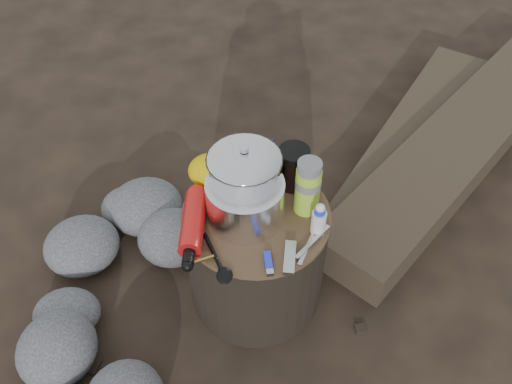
{
  "coord_description": "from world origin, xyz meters",
  "views": [
    {
      "loc": [
        -0.02,
        -1.01,
        1.57
      ],
      "look_at": [
        0.0,
        0.0,
        0.48
      ],
      "focal_mm": 38.7,
      "sensor_mm": 36.0,
      "label": 1
    }
  ],
  "objects_px": {
    "stump": "(256,255)",
    "fuel_bottle": "(193,222)",
    "log_main": "(464,139)",
    "travel_mug": "(293,168)",
    "camping_pot": "(245,177)",
    "thermos": "(308,187)"
  },
  "relations": [
    {
      "from": "camping_pot",
      "to": "thermos",
      "type": "xyz_separation_m",
      "value": [
        0.17,
        -0.03,
        -0.01
      ]
    },
    {
      "from": "log_main",
      "to": "travel_mug",
      "type": "distance_m",
      "value": 1.0
    },
    {
      "from": "log_main",
      "to": "thermos",
      "type": "distance_m",
      "value": 1.04
    },
    {
      "from": "camping_pot",
      "to": "thermos",
      "type": "relative_size",
      "value": 1.15
    },
    {
      "from": "log_main",
      "to": "travel_mug",
      "type": "bearing_deg",
      "value": -102.18
    },
    {
      "from": "thermos",
      "to": "stump",
      "type": "bearing_deg",
      "value": -171.58
    },
    {
      "from": "thermos",
      "to": "travel_mug",
      "type": "distance_m",
      "value": 0.11
    },
    {
      "from": "fuel_bottle",
      "to": "travel_mug",
      "type": "height_order",
      "value": "travel_mug"
    },
    {
      "from": "stump",
      "to": "fuel_bottle",
      "type": "relative_size",
      "value": 1.62
    },
    {
      "from": "camping_pot",
      "to": "travel_mug",
      "type": "xyz_separation_m",
      "value": [
        0.14,
        0.07,
        -0.04
      ]
    },
    {
      "from": "log_main",
      "to": "camping_pot",
      "type": "bearing_deg",
      "value": -103.37
    },
    {
      "from": "camping_pot",
      "to": "fuel_bottle",
      "type": "distance_m",
      "value": 0.19
    },
    {
      "from": "camping_pot",
      "to": "stump",
      "type": "bearing_deg",
      "value": -57.83
    },
    {
      "from": "log_main",
      "to": "thermos",
      "type": "height_order",
      "value": "thermos"
    },
    {
      "from": "log_main",
      "to": "travel_mug",
      "type": "xyz_separation_m",
      "value": [
        -0.75,
        -0.53,
        0.38
      ]
    },
    {
      "from": "stump",
      "to": "fuel_bottle",
      "type": "bearing_deg",
      "value": -163.06
    },
    {
      "from": "stump",
      "to": "fuel_bottle",
      "type": "distance_m",
      "value": 0.29
    },
    {
      "from": "fuel_bottle",
      "to": "travel_mug",
      "type": "distance_m",
      "value": 0.33
    },
    {
      "from": "stump",
      "to": "camping_pot",
      "type": "distance_m",
      "value": 0.3
    },
    {
      "from": "stump",
      "to": "fuel_bottle",
      "type": "xyz_separation_m",
      "value": [
        -0.17,
        -0.05,
        0.23
      ]
    },
    {
      "from": "fuel_bottle",
      "to": "thermos",
      "type": "height_order",
      "value": "thermos"
    },
    {
      "from": "stump",
      "to": "thermos",
      "type": "bearing_deg",
      "value": 8.42
    }
  ]
}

